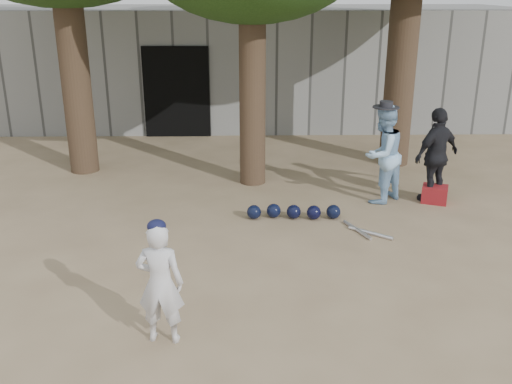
{
  "coord_description": "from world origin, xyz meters",
  "views": [
    {
      "loc": [
        0.46,
        -6.14,
        3.53
      ],
      "look_at": [
        0.6,
        1.0,
        0.95
      ],
      "focal_mm": 40.0,
      "sensor_mm": 36.0,
      "label": 1
    }
  ],
  "objects_px": {
    "spectator_dark": "(436,155)",
    "red_bag": "(435,194)",
    "boy_player": "(160,284)",
    "spectator_blue": "(382,154)"
  },
  "relations": [
    {
      "from": "spectator_dark",
      "to": "red_bag",
      "type": "height_order",
      "value": "spectator_dark"
    },
    {
      "from": "spectator_dark",
      "to": "boy_player",
      "type": "bearing_deg",
      "value": 13.91
    },
    {
      "from": "spectator_blue",
      "to": "red_bag",
      "type": "height_order",
      "value": "spectator_blue"
    },
    {
      "from": "spectator_blue",
      "to": "red_bag",
      "type": "xyz_separation_m",
      "value": [
        0.94,
        -0.09,
        -0.69
      ]
    },
    {
      "from": "spectator_blue",
      "to": "red_bag",
      "type": "bearing_deg",
      "value": 133.3
    },
    {
      "from": "spectator_dark",
      "to": "red_bag",
      "type": "distance_m",
      "value": 0.68
    },
    {
      "from": "spectator_dark",
      "to": "red_bag",
      "type": "bearing_deg",
      "value": 69.33
    },
    {
      "from": "spectator_blue",
      "to": "spectator_dark",
      "type": "bearing_deg",
      "value": 138.35
    },
    {
      "from": "spectator_blue",
      "to": "spectator_dark",
      "type": "height_order",
      "value": "spectator_blue"
    },
    {
      "from": "red_bag",
      "to": "spectator_blue",
      "type": "bearing_deg",
      "value": 174.6
    }
  ]
}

